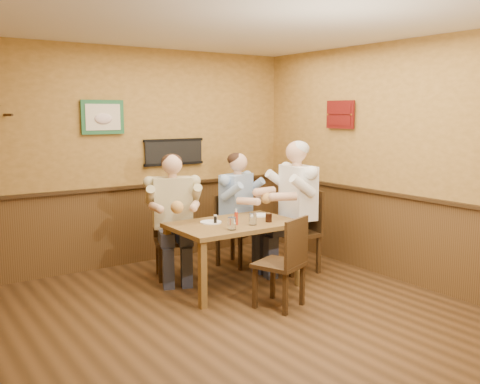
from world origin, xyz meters
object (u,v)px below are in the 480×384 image
at_px(hot_sauce_bottle, 236,218).
at_px(chair_right_end, 297,231).
at_px(chair_back_left, 173,239).
at_px(chair_back_right, 236,230).
at_px(dining_table, 234,231).
at_px(cola_tumbler, 269,218).
at_px(diner_blue_polo, 236,215).
at_px(diner_tan_shirt, 173,223).
at_px(water_glass_left, 232,224).
at_px(chair_near_side, 279,262).
at_px(salt_shaker, 215,219).
at_px(diner_white_elder, 298,214).
at_px(pepper_shaker, 215,220).
at_px(water_glass_mid, 253,219).

bearing_deg(hot_sauce_bottle, chair_right_end, 9.48).
bearing_deg(chair_back_left, chair_back_right, 21.75).
height_order(dining_table, cola_tumbler, cola_tumbler).
bearing_deg(diner_blue_polo, chair_back_right, 0.00).
xyz_separation_m(diner_tan_shirt, water_glass_left, (0.18, -1.01, 0.15)).
bearing_deg(diner_tan_shirt, chair_near_side, -52.86).
bearing_deg(diner_blue_polo, hot_sauce_bottle, -146.82).
relative_size(dining_table, chair_back_left, 1.49).
bearing_deg(salt_shaker, diner_white_elder, -1.56).
bearing_deg(dining_table, water_glass_left, -126.87).
height_order(dining_table, diner_white_elder, diner_white_elder).
xyz_separation_m(dining_table, pepper_shaker, (-0.22, 0.04, 0.14)).
relative_size(chair_near_side, pepper_shaker, 10.96).
relative_size(chair_back_left, chair_right_end, 0.92).
height_order(dining_table, water_glass_left, water_glass_left).
xyz_separation_m(water_glass_left, pepper_shaker, (0.01, 0.34, -0.02)).
xyz_separation_m(chair_near_side, water_glass_left, (-0.26, 0.48, 0.35)).
xyz_separation_m(diner_tan_shirt, salt_shaker, (0.22, -0.61, 0.12)).
bearing_deg(diner_white_elder, chair_right_end, 180.00).
distance_m(chair_back_left, chair_back_right, 0.92).
relative_size(chair_right_end, chair_near_side, 1.09).
relative_size(chair_right_end, water_glass_mid, 8.11).
bearing_deg(water_glass_mid, chair_near_side, -96.95).
bearing_deg(cola_tumbler, chair_near_side, -117.98).
height_order(diner_blue_polo, diner_white_elder, diner_white_elder).
relative_size(chair_near_side, hot_sauce_bottle, 5.99).
distance_m(dining_table, diner_tan_shirt, 0.81).
bearing_deg(dining_table, water_glass_mid, -66.17).
bearing_deg(chair_right_end, dining_table, -77.78).
height_order(chair_near_side, pepper_shaker, chair_near_side).
distance_m(diner_tan_shirt, diner_blue_polo, 0.92).
xyz_separation_m(water_glass_mid, pepper_shaker, (-0.32, 0.27, -0.02)).
distance_m(chair_near_side, salt_shaker, 0.96).
bearing_deg(chair_near_side, diner_tan_shirt, -94.87).
distance_m(chair_back_right, diner_tan_shirt, 0.95).
bearing_deg(chair_back_left, diner_blue_polo, 21.75).
relative_size(chair_back_left, chair_back_right, 1.02).
height_order(diner_tan_shirt, salt_shaker, diner_tan_shirt).
bearing_deg(diner_white_elder, hot_sauce_bottle, -72.09).
xyz_separation_m(chair_right_end, salt_shaker, (-1.18, 0.03, 0.28)).
distance_m(diner_blue_polo, water_glass_left, 1.28).
bearing_deg(pepper_shaker, chair_back_left, 105.74).
distance_m(chair_right_end, pepper_shaker, 1.25).
height_order(diner_tan_shirt, cola_tumbler, diner_tan_shirt).
xyz_separation_m(chair_back_left, chair_back_right, (0.92, 0.02, -0.01)).
bearing_deg(chair_right_end, chair_near_side, -40.22).
bearing_deg(chair_back_left, chair_right_end, -3.77).
bearing_deg(diner_tan_shirt, diner_blue_polo, 21.75).
distance_m(chair_near_side, diner_white_elder, 1.31).
distance_m(dining_table, chair_back_right, 0.91).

